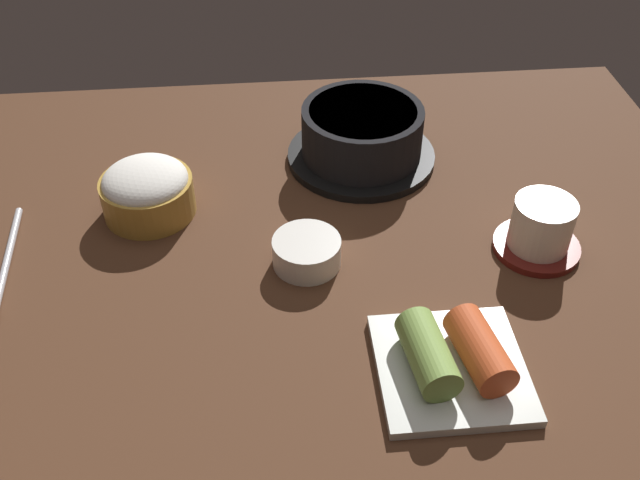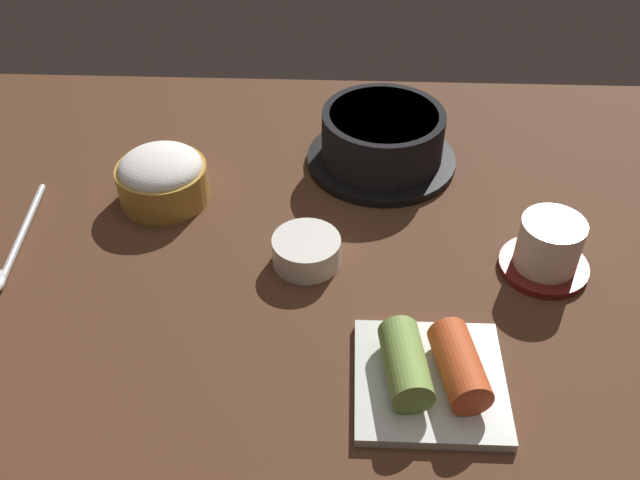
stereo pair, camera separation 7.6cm
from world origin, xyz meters
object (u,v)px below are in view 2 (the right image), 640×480
(tea_cup_with_saucer, at_px, (548,248))
(kimchi_plate, at_px, (431,372))
(banchan_cup_center, at_px, (306,250))
(spoon, at_px, (0,266))
(rice_bowl, at_px, (162,177))
(stone_pot, at_px, (382,139))

(tea_cup_with_saucer, bearing_deg, kimchi_plate, -129.84)
(banchan_cup_center, distance_m, kimchi_plate, 0.20)
(banchan_cup_center, distance_m, spoon, 0.33)
(tea_cup_with_saucer, height_order, kimchi_plate, tea_cup_with_saucer)
(rice_bowl, distance_m, tea_cup_with_saucer, 0.44)
(stone_pot, height_order, banchan_cup_center, stone_pot)
(rice_bowl, bearing_deg, banchan_cup_center, -31.10)
(stone_pot, relative_size, kimchi_plate, 1.38)
(banchan_cup_center, height_order, spoon, banchan_cup_center)
(banchan_cup_center, bearing_deg, tea_cup_with_saucer, -0.27)
(kimchi_plate, relative_size, spoon, 0.70)
(banchan_cup_center, relative_size, kimchi_plate, 0.54)
(stone_pot, xyz_separation_m, banchan_cup_center, (-0.08, -0.19, -0.02))
(stone_pot, height_order, spoon, stone_pot)
(banchan_cup_center, xyz_separation_m, spoon, (-0.33, -0.03, -0.01))
(stone_pot, height_order, kimchi_plate, stone_pot)
(stone_pot, xyz_separation_m, spoon, (-0.41, -0.22, -0.03))
(stone_pot, distance_m, rice_bowl, 0.27)
(kimchi_plate, bearing_deg, banchan_cup_center, 126.90)
(spoon, bearing_deg, kimchi_plate, -16.77)
(spoon, bearing_deg, banchan_cup_center, 4.55)
(rice_bowl, xyz_separation_m, spoon, (-0.15, -0.13, -0.03))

